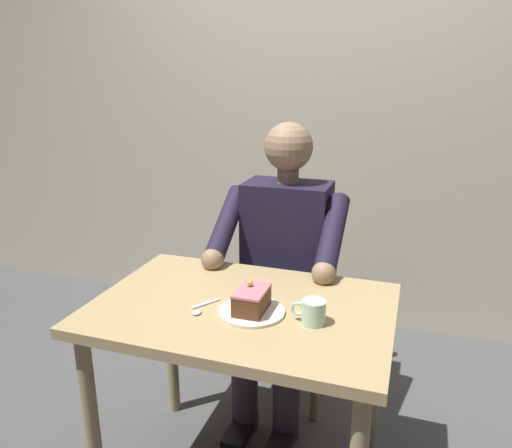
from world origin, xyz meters
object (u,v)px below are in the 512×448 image
at_px(cake_slice, 252,300).
at_px(dining_table, 242,331).
at_px(chair, 291,283).
at_px(dessert_spoon, 201,308).
at_px(coffee_cup, 313,311).
at_px(seated_person, 282,267).

bearing_deg(cake_slice, dining_table, -43.49).
distance_m(chair, dessert_spoon, 0.77).
xyz_separation_m(cake_slice, coffee_cup, (-0.20, 0.00, -0.01)).
bearing_deg(coffee_cup, dessert_spoon, 3.96).
relative_size(dining_table, seated_person, 0.78).
bearing_deg(dining_table, cake_slice, 136.51).
relative_size(chair, cake_slice, 6.70).
height_order(chair, coffee_cup, chair).
bearing_deg(coffee_cup, cake_slice, -1.04).
bearing_deg(chair, dessert_spoon, 81.33).
xyz_separation_m(cake_slice, dessert_spoon, (0.16, 0.03, -0.04)).
relative_size(coffee_cup, dessert_spoon, 0.79).
relative_size(dining_table, chair, 1.07).
height_order(dining_table, coffee_cup, coffee_cup).
relative_size(chair, dessert_spoon, 6.69).
height_order(chair, seated_person, seated_person).
xyz_separation_m(chair, dessert_spoon, (0.11, 0.74, 0.21)).
bearing_deg(dining_table, dessert_spoon, 34.19).
bearing_deg(seated_person, chair, -90.00).
bearing_deg(dessert_spoon, coffee_cup, -176.04).
height_order(coffee_cup, dessert_spoon, coffee_cup).
distance_m(dining_table, chair, 0.67).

